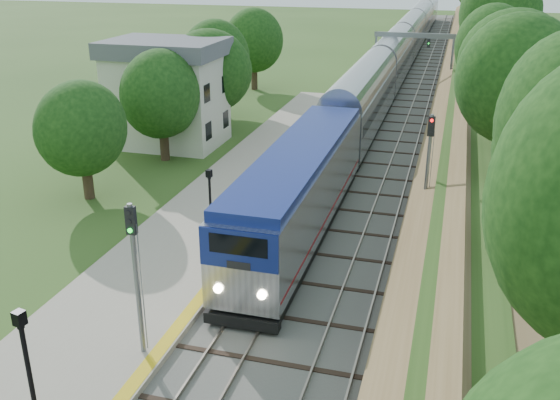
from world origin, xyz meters
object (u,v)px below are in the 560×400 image
(station_building, at_px, (167,92))
(signal_platform, at_px, (135,264))
(train, at_px, (401,50))
(lamppost_mid, at_px, (32,389))
(lamppost_far, at_px, (211,213))
(signal_farside, at_px, (428,161))
(signal_gantry, at_px, (414,46))

(station_building, distance_m, signal_platform, 28.22)
(train, distance_m, lamppost_mid, 70.04)
(lamppost_far, xyz_separation_m, signal_farside, (9.95, 5.47, 1.82))
(station_building, bearing_deg, signal_farside, -29.68)
(lamppost_mid, bearing_deg, station_building, 108.54)
(lamppost_mid, bearing_deg, lamppost_far, 90.68)
(train, bearing_deg, signal_gantry, -79.91)
(signal_platform, relative_size, signal_farside, 0.92)
(signal_gantry, bearing_deg, train, 100.09)
(lamppost_mid, height_order, signal_platform, signal_platform)
(lamppost_far, bearing_deg, lamppost_mid, -89.32)
(lamppost_mid, distance_m, lamppost_far, 14.09)
(signal_farside, bearing_deg, lamppost_far, -151.19)
(train, relative_size, signal_farside, 20.03)
(lamppost_far, xyz_separation_m, signal_platform, (0.85, -8.97, 1.81))
(signal_gantry, bearing_deg, signal_farside, -84.17)
(signal_gantry, xyz_separation_m, signal_platform, (-5.37, -50.94, -0.85))
(signal_platform, xyz_separation_m, signal_farside, (9.10, 14.44, 0.01))
(signal_gantry, relative_size, train, 0.07)
(lamppost_mid, relative_size, signal_farside, 0.73)
(station_building, xyz_separation_m, signal_platform, (11.10, -25.95, -0.12))
(signal_gantry, xyz_separation_m, lamppost_far, (-6.22, -41.97, -2.66))
(signal_gantry, xyz_separation_m, signal_farside, (3.73, -36.50, -0.83))
(train, bearing_deg, station_building, -109.80)
(signal_farside, bearing_deg, station_building, 150.32)
(station_building, relative_size, lamppost_far, 2.15)
(signal_platform, bearing_deg, station_building, 113.16)
(signal_platform, distance_m, signal_farside, 17.07)
(station_building, bearing_deg, lamppost_far, -58.88)
(train, distance_m, signal_farside, 50.80)
(signal_platform, bearing_deg, lamppost_mid, -97.55)
(signal_farside, bearing_deg, train, 97.01)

